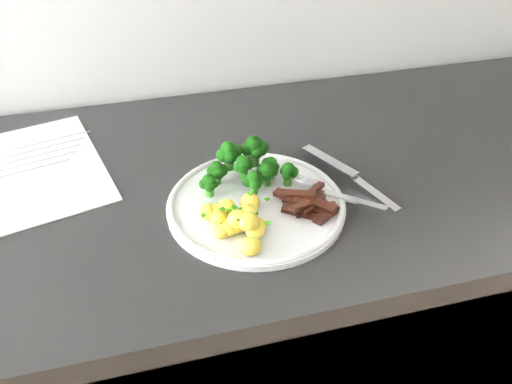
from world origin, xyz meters
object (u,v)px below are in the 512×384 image
at_px(counter, 196,359).
at_px(recipe_paper, 35,170).
at_px(knife, 360,184).
at_px(fork, 336,193).
at_px(beef_strips, 308,204).
at_px(broccoli, 247,164).
at_px(potatoes, 238,220).
at_px(plate, 256,204).

bearing_deg(counter, recipe_paper, 154.86).
height_order(counter, knife, knife).
distance_m(fork, knife, 0.06).
relative_size(recipe_paper, beef_strips, 3.87).
relative_size(broccoli, potatoes, 1.32).
bearing_deg(beef_strips, potatoes, -171.67).
height_order(plate, knife, knife).
xyz_separation_m(broccoli, knife, (0.17, -0.05, -0.03)).
relative_size(counter, potatoes, 20.75).
relative_size(broccoli, knife, 0.77).
relative_size(potatoes, fork, 0.87).
bearing_deg(beef_strips, broccoli, 127.44).
distance_m(counter, beef_strips, 0.53).
relative_size(plate, knife, 1.33).
relative_size(potatoes, beef_strips, 1.34).
xyz_separation_m(broccoli, beef_strips, (0.07, -0.09, -0.02)).
height_order(plate, broccoli, broccoli).
xyz_separation_m(potatoes, knife, (0.21, 0.06, -0.02)).
relative_size(counter, fork, 17.99).
bearing_deg(recipe_paper, counter, -25.14).
xyz_separation_m(counter, plate, (0.11, -0.08, 0.47)).
distance_m(recipe_paper, plate, 0.39).
distance_m(recipe_paper, knife, 0.54).
bearing_deg(recipe_paper, broccoli, -21.29).
height_order(beef_strips, fork, beef_strips).
bearing_deg(counter, fork, -23.79).
height_order(recipe_paper, potatoes, potatoes).
relative_size(counter, knife, 12.12).
bearing_deg(fork, plate, 171.52).
height_order(potatoes, fork, potatoes).
bearing_deg(broccoli, potatoes, -109.69).
bearing_deg(broccoli, recipe_paper, 158.71).
distance_m(broccoli, potatoes, 0.12).
xyz_separation_m(potatoes, beef_strips, (0.11, 0.02, -0.01)).
bearing_deg(recipe_paper, fork, -24.45).
distance_m(counter, recipe_paper, 0.53).
bearing_deg(counter, potatoes, -61.93).
bearing_deg(knife, plate, -178.07).
distance_m(recipe_paper, potatoes, 0.38).
bearing_deg(broccoli, plate, -89.89).
height_order(beef_strips, knife, beef_strips).
relative_size(broccoli, beef_strips, 1.76).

